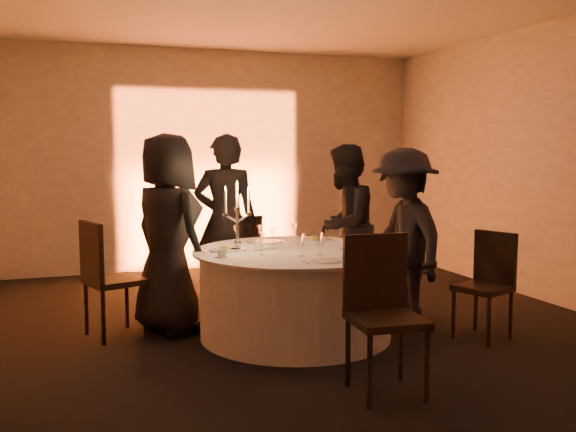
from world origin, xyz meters
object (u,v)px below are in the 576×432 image
object	(u,v)px
chair_back_left	(242,252)
guest_right	(403,238)
guest_left	(168,233)
guest_back_left	(226,221)
coffee_cup	(222,254)
candelabra	(237,226)
chair_back_right	(349,245)
guest_back_right	(344,226)
chair_right	(488,278)
chair_front	(382,303)
chair_left	(105,272)
banquet_table	(295,293)

from	to	relation	value
chair_back_left	guest_right	distance (m)	1.97
guest_left	guest_back_left	distance (m)	1.04
chair_back_left	coffee_cup	world-z (taller)	chair_back_left
chair_back_left	coffee_cup	bearing A→B (deg)	72.04
coffee_cup	candelabra	distance (m)	0.40
chair_back_right	guest_left	bearing A→B (deg)	-21.48
chair_back_right	guest_left	size ratio (longest dim) A/B	0.58
guest_back_left	guest_back_right	xyz separation A→B (m)	(1.18, -0.39, -0.05)
guest_left	coffee_cup	xyz separation A→B (m)	(0.33, -0.67, -0.10)
chair_right	guest_back_left	xyz separation A→B (m)	(-1.90, 1.86, 0.38)
guest_back_left	chair_back_right	bearing A→B (deg)	-170.54
chair_front	guest_back_right	distance (m)	2.41
chair_right	candelabra	xyz separation A→B (m)	(-2.08, 0.71, 0.46)
chair_back_left	guest_left	size ratio (longest dim) A/B	0.52
chair_back_right	chair_right	world-z (taller)	chair_back_right
chair_left	guest_back_left	size ratio (longest dim) A/B	0.57
guest_back_right	coffee_cup	xyz separation A→B (m)	(-1.56, -1.04, -0.05)
chair_back_right	candelabra	size ratio (longest dim) A/B	1.71
guest_back_left	chair_left	bearing A→B (deg)	45.60
chair_back_left	coffee_cup	xyz separation A→B (m)	(-0.63, -1.70, 0.28)
chair_right	chair_front	xyz separation A→B (m)	(-1.47, -0.81, 0.08)
chair_left	guest_left	xyz separation A→B (m)	(0.56, 0.02, 0.31)
coffee_cup	chair_left	bearing A→B (deg)	143.77
guest_back_right	coffee_cup	world-z (taller)	guest_back_right
banquet_table	guest_back_right	xyz separation A→B (m)	(0.86, 0.88, 0.47)
candelabra	guest_back_right	bearing A→B (deg)	29.00
chair_back_left	candelabra	world-z (taller)	candelabra
chair_right	guest_right	size ratio (longest dim) A/B	0.56
chair_right	guest_back_left	distance (m)	2.69
chair_left	banquet_table	bearing A→B (deg)	-126.35
guest_back_right	guest_back_left	bearing A→B (deg)	-62.70
chair_back_right	guest_back_right	distance (m)	0.42
chair_back_right	candelabra	xyz separation A→B (m)	(-1.54, -1.03, 0.39)
chair_left	chair_front	distance (m)	2.55
coffee_cup	chair_right	bearing A→B (deg)	-10.48
chair_back_right	chair_left	bearing A→B (deg)	-24.51
banquet_table	coffee_cup	size ratio (longest dim) A/B	16.36
chair_back_left	chair_right	size ratio (longest dim) A/B	1.00
chair_right	candelabra	size ratio (longest dim) A/B	1.51
chair_back_left	guest_left	world-z (taller)	guest_left
banquet_table	chair_left	distance (m)	1.67
chair_left	chair_right	distance (m)	3.35
guest_left	guest_right	distance (m)	2.15
guest_left	chair_back_left	bearing A→B (deg)	-69.59
banquet_table	coffee_cup	world-z (taller)	coffee_cup
coffee_cup	candelabra	world-z (taller)	candelabra
guest_back_left	candelabra	bearing A→B (deg)	95.46
chair_left	candelabra	size ratio (longest dim) A/B	1.68
guest_right	chair_back_right	bearing A→B (deg)	177.55
chair_right	candelabra	world-z (taller)	candelabra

